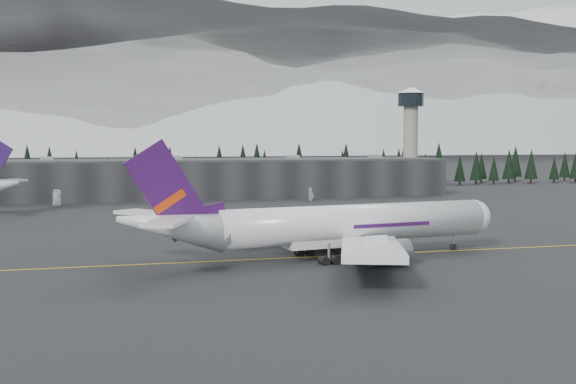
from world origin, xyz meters
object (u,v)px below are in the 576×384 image
object	(u,v)px
gse_vehicle_a	(57,204)
gse_vehicle_b	(311,199)
terminal	(206,178)
jet_main	(324,226)
control_tower	(411,127)

from	to	relation	value
gse_vehicle_a	gse_vehicle_b	world-z (taller)	gse_vehicle_b
terminal	gse_vehicle_a	size ratio (longest dim) A/B	32.92
terminal	gse_vehicle_a	xyz separation A→B (m)	(-46.16, -22.77, -5.62)
jet_main	gse_vehicle_a	size ratio (longest dim) A/B	13.32
jet_main	gse_vehicle_a	bearing A→B (deg)	104.89
jet_main	gse_vehicle_b	distance (m)	109.01
jet_main	control_tower	bearing A→B (deg)	52.13
control_tower	jet_main	world-z (taller)	control_tower
terminal	control_tower	distance (m)	76.98
gse_vehicle_b	gse_vehicle_a	bearing A→B (deg)	-87.35
gse_vehicle_b	control_tower	bearing A→B (deg)	125.41
jet_main	gse_vehicle_a	xyz separation A→B (m)	(-45.44, 106.86, -4.71)
control_tower	gse_vehicle_b	bearing A→B (deg)	-148.83
gse_vehicle_a	gse_vehicle_b	size ratio (longest dim) A/B	1.15
jet_main	gse_vehicle_b	size ratio (longest dim) A/B	15.33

